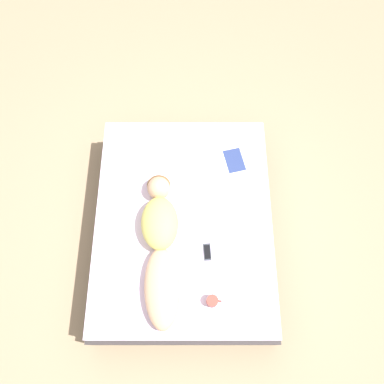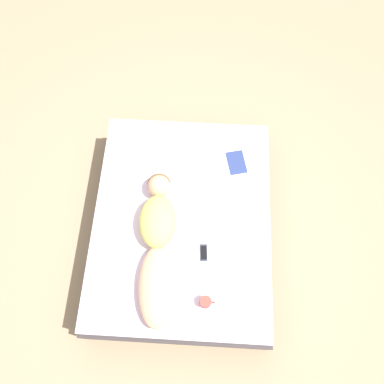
# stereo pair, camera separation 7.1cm
# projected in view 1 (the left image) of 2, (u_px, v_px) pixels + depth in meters

# --- Properties ---
(ground_plane) EXTENTS (12.00, 12.00, 0.00)m
(ground_plane) POSITION_uv_depth(u_px,v_px,m) (184.00, 234.00, 3.65)
(ground_plane) COLOR #9E8466
(bed) EXTENTS (1.57, 2.00, 0.48)m
(bed) POSITION_uv_depth(u_px,v_px,m) (184.00, 227.00, 3.43)
(bed) COLOR #383333
(bed) RESTS_ON ground_plane
(person) EXTENTS (0.36, 1.29, 0.22)m
(person) POSITION_uv_depth(u_px,v_px,m) (160.00, 241.00, 3.03)
(person) COLOR tan
(person) RESTS_ON bed
(open_magazine) EXTENTS (0.56, 0.44, 0.01)m
(open_magazine) POSITION_uv_depth(u_px,v_px,m) (222.00, 163.00, 3.41)
(open_magazine) COLOR white
(open_magazine) RESTS_ON bed
(coffee_mug) EXTENTS (0.12, 0.09, 0.09)m
(coffee_mug) POSITION_uv_depth(u_px,v_px,m) (212.00, 301.00, 2.90)
(coffee_mug) COLOR #993D33
(coffee_mug) RESTS_ON bed
(cell_phone) EXTENTS (0.07, 0.15, 0.01)m
(cell_phone) POSITION_uv_depth(u_px,v_px,m) (207.00, 252.00, 3.09)
(cell_phone) COLOR #333842
(cell_phone) RESTS_ON bed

